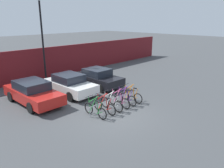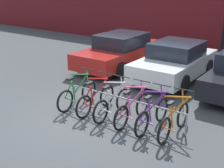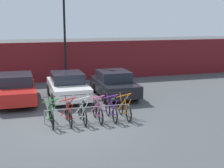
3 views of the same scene
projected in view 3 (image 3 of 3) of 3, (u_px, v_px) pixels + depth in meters
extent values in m
plane|color=#424447|center=(74.00, 127.00, 12.10)|extent=(120.00, 120.00, 0.00)
cube|color=maroon|center=(49.00, 62.00, 20.75)|extent=(36.00, 0.16, 2.65)
cylinder|color=gray|center=(88.00, 107.00, 12.83)|extent=(3.56, 0.04, 0.04)
cylinder|color=gray|center=(45.00, 118.00, 12.38)|extent=(0.04, 0.04, 0.55)
cylinder|color=gray|center=(129.00, 110.00, 13.38)|extent=(0.04, 0.04, 0.55)
torus|color=black|center=(53.00, 121.00, 11.81)|extent=(0.06, 0.66, 0.66)
torus|color=black|center=(50.00, 113.00, 12.79)|extent=(0.06, 0.66, 0.66)
cylinder|color=#288438|center=(51.00, 108.00, 12.38)|extent=(0.60, 0.04, 0.76)
cylinder|color=#288438|center=(50.00, 101.00, 12.27)|extent=(0.68, 0.04, 0.16)
cylinder|color=#288438|center=(51.00, 112.00, 12.08)|extent=(0.14, 0.04, 0.63)
cylinder|color=#288438|center=(52.00, 113.00, 11.89)|extent=(0.32, 0.03, 0.58)
cylinder|color=#288438|center=(52.00, 120.00, 12.00)|extent=(0.40, 0.03, 0.08)
cylinder|color=#288438|center=(50.00, 105.00, 12.68)|extent=(0.12, 0.04, 0.69)
cylinder|color=black|center=(49.00, 97.00, 12.57)|extent=(0.52, 0.03, 0.03)
cube|color=black|center=(51.00, 104.00, 11.93)|extent=(0.10, 0.22, 0.05)
torus|color=black|center=(71.00, 119.00, 12.00)|extent=(0.06, 0.66, 0.66)
torus|color=black|center=(67.00, 112.00, 12.98)|extent=(0.06, 0.66, 0.66)
cylinder|color=red|center=(68.00, 107.00, 12.58)|extent=(0.60, 0.04, 0.76)
cylinder|color=red|center=(68.00, 99.00, 12.46)|extent=(0.68, 0.04, 0.16)
cylinder|color=red|center=(69.00, 110.00, 12.27)|extent=(0.14, 0.04, 0.63)
cylinder|color=red|center=(70.00, 111.00, 12.08)|extent=(0.32, 0.03, 0.58)
cylinder|color=red|center=(70.00, 118.00, 12.19)|extent=(0.40, 0.03, 0.08)
cylinder|color=red|center=(66.00, 104.00, 12.88)|extent=(0.12, 0.04, 0.69)
cylinder|color=black|center=(66.00, 96.00, 12.76)|extent=(0.52, 0.03, 0.03)
cube|color=black|center=(69.00, 103.00, 12.12)|extent=(0.10, 0.22, 0.05)
torus|color=black|center=(85.00, 118.00, 12.16)|extent=(0.06, 0.66, 0.66)
torus|color=black|center=(80.00, 111.00, 13.14)|extent=(0.06, 0.66, 0.66)
cylinder|color=silver|center=(81.00, 106.00, 12.73)|extent=(0.60, 0.04, 0.76)
cylinder|color=silver|center=(82.00, 98.00, 12.62)|extent=(0.68, 0.04, 0.16)
cylinder|color=silver|center=(83.00, 109.00, 12.43)|extent=(0.14, 0.04, 0.63)
cylinder|color=silver|center=(84.00, 110.00, 12.24)|extent=(0.32, 0.03, 0.58)
cylinder|color=silver|center=(84.00, 117.00, 12.35)|extent=(0.40, 0.03, 0.08)
cylinder|color=silver|center=(80.00, 103.00, 13.04)|extent=(0.12, 0.04, 0.69)
cylinder|color=black|center=(80.00, 95.00, 12.92)|extent=(0.52, 0.03, 0.03)
cube|color=black|center=(83.00, 101.00, 12.28)|extent=(0.10, 0.22, 0.05)
torus|color=black|center=(101.00, 116.00, 12.34)|extent=(0.06, 0.66, 0.66)
torus|color=black|center=(95.00, 109.00, 13.32)|extent=(0.06, 0.66, 0.66)
cylinder|color=#E55993|center=(97.00, 104.00, 12.91)|extent=(0.60, 0.04, 0.76)
cylinder|color=#E55993|center=(97.00, 97.00, 12.80)|extent=(0.68, 0.04, 0.16)
cylinder|color=#E55993|center=(99.00, 108.00, 12.61)|extent=(0.14, 0.04, 0.63)
cylinder|color=#E55993|center=(100.00, 109.00, 12.42)|extent=(0.32, 0.03, 0.58)
cylinder|color=#E55993|center=(100.00, 116.00, 12.53)|extent=(0.40, 0.03, 0.08)
cylinder|color=#E55993|center=(95.00, 102.00, 13.21)|extent=(0.12, 0.04, 0.69)
cylinder|color=black|center=(95.00, 94.00, 13.10)|extent=(0.52, 0.03, 0.03)
cube|color=black|center=(99.00, 100.00, 12.46)|extent=(0.10, 0.22, 0.05)
torus|color=black|center=(115.00, 115.00, 12.50)|extent=(0.06, 0.66, 0.66)
torus|color=black|center=(108.00, 108.00, 13.49)|extent=(0.06, 0.66, 0.66)
cylinder|color=#752D99|center=(110.00, 103.00, 13.08)|extent=(0.60, 0.04, 0.76)
cylinder|color=#752D99|center=(111.00, 96.00, 12.97)|extent=(0.68, 0.04, 0.16)
cylinder|color=#752D99|center=(112.00, 107.00, 12.78)|extent=(0.14, 0.04, 0.63)
cylinder|color=#752D99|center=(114.00, 107.00, 12.58)|extent=(0.32, 0.03, 0.58)
cylinder|color=#752D99|center=(114.00, 114.00, 12.69)|extent=(0.40, 0.03, 0.08)
cylinder|color=#752D99|center=(108.00, 101.00, 13.38)|extent=(0.12, 0.04, 0.69)
cylinder|color=black|center=(108.00, 93.00, 13.27)|extent=(0.52, 0.03, 0.03)
cube|color=black|center=(113.00, 99.00, 12.62)|extent=(0.10, 0.22, 0.05)
torus|color=black|center=(129.00, 114.00, 12.67)|extent=(0.06, 0.66, 0.66)
torus|color=black|center=(121.00, 107.00, 13.65)|extent=(0.06, 0.66, 0.66)
cylinder|color=orange|center=(123.00, 102.00, 13.24)|extent=(0.60, 0.04, 0.76)
cylinder|color=orange|center=(124.00, 95.00, 13.13)|extent=(0.68, 0.04, 0.16)
cylinder|color=orange|center=(126.00, 106.00, 12.94)|extent=(0.14, 0.04, 0.63)
cylinder|color=orange|center=(128.00, 106.00, 12.75)|extent=(0.32, 0.03, 0.58)
cylinder|color=orange|center=(127.00, 113.00, 12.86)|extent=(0.40, 0.03, 0.08)
cylinder|color=orange|center=(121.00, 100.00, 13.54)|extent=(0.12, 0.04, 0.69)
cylinder|color=black|center=(121.00, 92.00, 13.43)|extent=(0.52, 0.03, 0.03)
cube|color=black|center=(127.00, 98.00, 12.79)|extent=(0.10, 0.22, 0.05)
cube|color=red|center=(17.00, 91.00, 15.82)|extent=(1.80, 4.49, 0.62)
cube|color=#1E232D|center=(16.00, 79.00, 15.81)|extent=(1.58, 2.06, 0.52)
cylinder|color=black|center=(1.00, 91.00, 16.85)|extent=(0.20, 0.64, 0.64)
cylinder|color=black|center=(33.00, 89.00, 17.33)|extent=(0.20, 0.64, 0.64)
cylinder|color=black|center=(36.00, 100.00, 14.89)|extent=(0.20, 0.64, 0.64)
cube|color=silver|center=(68.00, 88.00, 16.32)|extent=(1.80, 4.06, 0.62)
cube|color=#1E232D|center=(67.00, 77.00, 16.30)|extent=(1.58, 1.87, 0.52)
cylinder|color=black|center=(49.00, 89.00, 17.23)|extent=(0.20, 0.64, 0.64)
cylinder|color=black|center=(80.00, 87.00, 17.71)|extent=(0.20, 0.64, 0.64)
cylinder|color=black|center=(54.00, 100.00, 15.02)|extent=(0.20, 0.64, 0.64)
cylinder|color=black|center=(89.00, 97.00, 15.50)|extent=(0.20, 0.64, 0.64)
cube|color=black|center=(114.00, 86.00, 16.86)|extent=(1.80, 3.93, 0.62)
cube|color=#1E232D|center=(114.00, 76.00, 16.84)|extent=(1.58, 1.81, 0.52)
cylinder|color=black|center=(94.00, 87.00, 17.74)|extent=(0.20, 0.64, 0.64)
cylinder|color=black|center=(122.00, 86.00, 18.22)|extent=(0.20, 0.64, 0.64)
cylinder|color=black|center=(104.00, 97.00, 15.60)|extent=(0.20, 0.64, 0.64)
cylinder|color=black|center=(136.00, 94.00, 16.08)|extent=(0.20, 0.64, 0.64)
cylinder|color=black|center=(65.00, 35.00, 19.72)|extent=(0.14, 0.14, 6.31)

